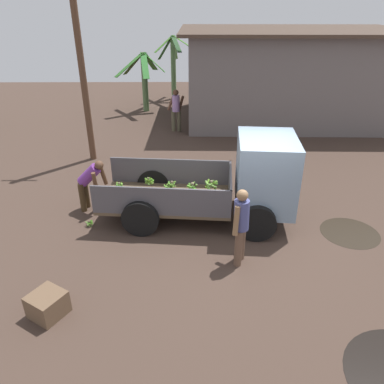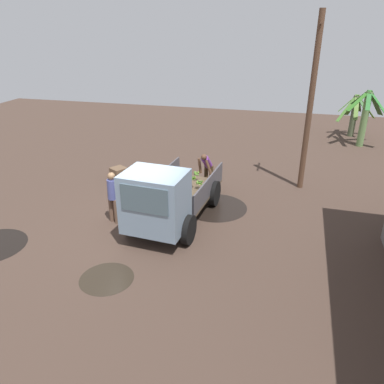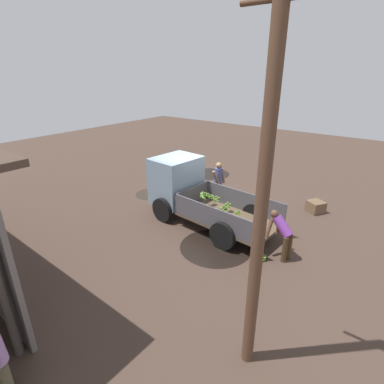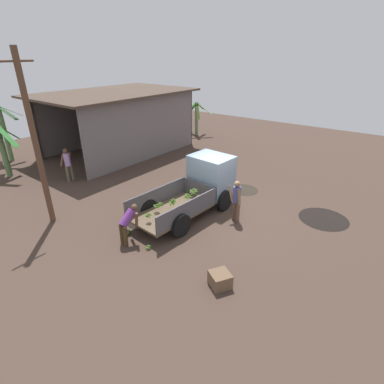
# 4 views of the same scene
# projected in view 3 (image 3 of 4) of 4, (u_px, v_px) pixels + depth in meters

# --- Properties ---
(ground) EXTENTS (36.00, 36.00, 0.00)m
(ground) POSITION_uv_depth(u_px,v_px,m) (196.00, 208.00, 11.59)
(ground) COLOR #44332A
(mud_patch_0) EXTENTS (1.34, 1.34, 0.01)m
(mud_patch_0) POSITION_uv_depth(u_px,v_px,m) (151.00, 194.00, 12.94)
(mud_patch_0) COLOR #2C241A
(mud_patch_0) RESTS_ON ground
(mud_patch_1) EXTENTS (1.89, 1.89, 0.01)m
(mud_patch_1) POSITION_uv_depth(u_px,v_px,m) (211.00, 174.00, 15.44)
(mud_patch_1) COLOR black
(mud_patch_1) RESTS_ON ground
(mud_patch_2) EXTENTS (2.17, 2.17, 0.01)m
(mud_patch_2) POSITION_uv_depth(u_px,v_px,m) (216.00, 247.00, 9.07)
(mud_patch_2) COLOR black
(mud_patch_2) RESTS_ON ground
(cargo_truck) EXTENTS (4.72, 2.31, 2.11)m
(cargo_truck) POSITION_uv_depth(u_px,v_px,m) (186.00, 188.00, 10.66)
(cargo_truck) COLOR brown
(cargo_truck) RESTS_ON ground
(utility_pole) EXTENTS (1.05, 0.21, 6.19)m
(utility_pole) POSITION_uv_depth(u_px,v_px,m) (262.00, 205.00, 4.40)
(utility_pole) COLOR brown
(utility_pole) RESTS_ON ground
(person_foreground_visitor) EXTENTS (0.41, 0.68, 1.66)m
(person_foreground_visitor) POSITION_uv_depth(u_px,v_px,m) (218.00, 180.00, 11.83)
(person_foreground_visitor) COLOR brown
(person_foreground_visitor) RESTS_ON ground
(person_worker_loading) EXTENTS (0.73, 0.62, 1.38)m
(person_worker_loading) POSITION_uv_depth(u_px,v_px,m) (282.00, 232.00, 8.30)
(person_worker_loading) COLOR #412F1B
(person_worker_loading) RESTS_ON ground
(banana_bunch_on_ground_0) EXTENTS (0.19, 0.19, 0.16)m
(banana_bunch_on_ground_0) POSITION_uv_depth(u_px,v_px,m) (286.00, 241.00, 9.22)
(banana_bunch_on_ground_0) COLOR brown
(banana_bunch_on_ground_0) RESTS_ON ground
(banana_bunch_on_ground_1) EXTENTS (0.22, 0.22, 0.19)m
(banana_bunch_on_ground_1) POSITION_uv_depth(u_px,v_px,m) (263.00, 257.00, 8.40)
(banana_bunch_on_ground_1) COLOR brown
(banana_bunch_on_ground_1) RESTS_ON ground
(wooden_crate_0) EXTENTS (0.75, 0.75, 0.43)m
(wooden_crate_0) POSITION_uv_depth(u_px,v_px,m) (316.00, 207.00, 11.24)
(wooden_crate_0) COLOR brown
(wooden_crate_0) RESTS_ON ground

